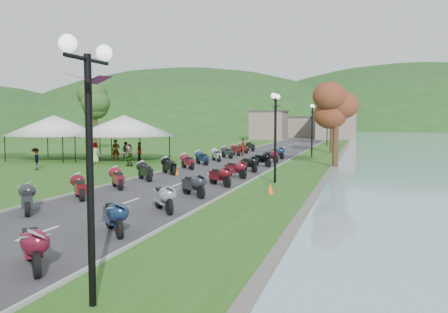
% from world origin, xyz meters
% --- Properties ---
extents(road, '(7.00, 120.00, 0.02)m').
position_xyz_m(road, '(0.00, 40.00, 0.01)').
color(road, '#3A3A3D').
rests_on(road, ground).
extents(hills_backdrop, '(360.00, 120.00, 76.00)m').
position_xyz_m(hills_backdrop, '(0.00, 200.00, 0.00)').
color(hills_backdrop, '#285621').
rests_on(hills_backdrop, ground).
extents(far_building, '(18.00, 16.00, 5.00)m').
position_xyz_m(far_building, '(-2.00, 85.00, 2.50)').
color(far_building, '#7B6A60').
rests_on(far_building, ground).
extents(moto_row_left, '(2.60, 50.12, 1.10)m').
position_xyz_m(moto_row_left, '(-2.47, 20.29, 0.55)').
color(moto_row_left, '#331411').
rests_on(moto_row_left, ground).
extents(moto_row_right, '(2.60, 35.94, 1.10)m').
position_xyz_m(moto_row_right, '(2.29, 17.76, 0.55)').
color(moto_row_right, '#331411').
rests_on(moto_row_right, ground).
extents(streetlamp_near, '(1.40, 1.40, 5.00)m').
position_xyz_m(streetlamp_near, '(4.83, -0.64, 2.50)').
color(streetlamp_near, black).
rests_on(streetlamp_near, ground).
extents(vendor_tent_main, '(5.96, 5.96, 4.00)m').
position_xyz_m(vendor_tent_main, '(-10.28, 28.82, 2.00)').
color(vendor_tent_main, silver).
rests_on(vendor_tent_main, ground).
extents(vendor_tent_side, '(5.74, 5.74, 4.00)m').
position_xyz_m(vendor_tent_side, '(-16.76, 27.92, 2.00)').
color(vendor_tent_side, silver).
rests_on(vendor_tent_side, ground).
extents(tree_lakeside, '(2.64, 2.64, 7.33)m').
position_xyz_m(tree_lakeside, '(7.74, 28.48, 3.67)').
color(tree_lakeside, '#3A6026').
rests_on(tree_lakeside, ground).
extents(pedestrian_a, '(0.85, 0.77, 1.90)m').
position_xyz_m(pedestrian_a, '(-10.65, 27.96, 0.00)').
color(pedestrian_a, slate).
rests_on(pedestrian_a, ground).
extents(pedestrian_b, '(0.81, 0.52, 1.54)m').
position_xyz_m(pedestrian_b, '(-11.47, 31.19, 0.00)').
color(pedestrian_b, slate).
rests_on(pedestrian_b, ground).
extents(pedestrian_c, '(0.95, 1.07, 1.58)m').
position_xyz_m(pedestrian_c, '(-12.69, 20.12, 0.00)').
color(pedestrian_c, slate).
rests_on(pedestrian_c, ground).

